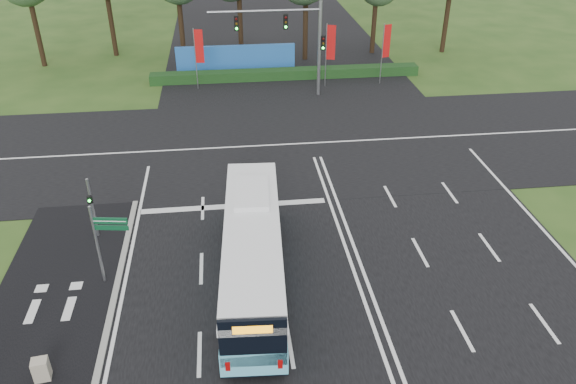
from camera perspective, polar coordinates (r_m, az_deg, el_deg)
The scene contains 15 objects.
ground at distance 25.58m, azimuth 6.22°, elevation -6.70°, with size 120.00×120.00×0.00m, color #274717.
road_main at distance 25.57m, azimuth 6.22°, elevation -6.67°, with size 20.00×120.00×0.04m, color black.
road_cross at distance 35.67m, azimuth 2.15°, elevation 4.95°, with size 120.00×14.00×0.05m, color black.
bike_path at distance 23.91m, azimuth -23.50°, elevation -12.61°, with size 5.00×18.00×0.06m, color black.
kerb_strip at distance 23.27m, azimuth -17.74°, elevation -12.54°, with size 0.25×18.00×0.12m, color gray.
city_bus at distance 23.20m, azimuth -3.59°, elevation -6.08°, with size 2.96×11.12×3.16m.
pedestrian_signal at distance 27.41m, azimuth -19.29°, elevation -1.37°, with size 0.28×0.40×3.11m.
street_sign at distance 23.90m, azimuth -18.24°, elevation -4.22°, with size 1.46×0.30×3.77m.
utility_cabinet at distance 21.76m, azimuth -23.77°, elevation -16.22°, with size 0.54×0.45×0.89m, color #ACA18B.
banner_flag_left at distance 44.43m, azimuth -9.11°, elevation 14.04°, with size 0.70×0.13×4.75m.
banner_flag_mid at distance 44.53m, azimuth 4.24°, elevation 14.53°, with size 0.70×0.28×4.95m.
banner_flag_right at distance 45.82m, azimuth 9.87°, elevation 14.50°, with size 0.68×0.28×4.78m.
traffic_light_gantry at distance 42.03m, azimuth 0.75°, elevation 15.70°, with size 8.41×0.28×7.00m.
hedge at distance 47.03m, azimuth -0.19°, elevation 11.90°, with size 22.00×1.20×0.80m, color #123313.
blue_hoarding at distance 48.93m, azimuth -5.33°, elevation 13.37°, with size 10.00×0.30×2.20m, color #205CAF.
Camera 1 is at (-5.13, -19.79, 15.38)m, focal length 35.00 mm.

